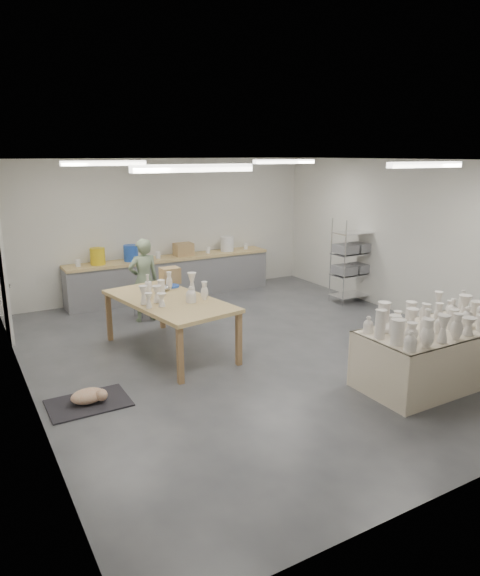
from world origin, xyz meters
TOP-DOWN VIEW (x-y plane):
  - room at (-0.11, 0.08)m, footprint 8.00×8.02m
  - back_counter at (-0.01, 3.68)m, footprint 4.60×0.60m
  - wire_shelf at (3.20, 1.40)m, footprint 0.88×0.48m
  - drying_table at (1.44, -2.27)m, footprint 2.23×1.06m
  - work_table at (-1.26, 0.71)m, footprint 1.54×2.51m
  - rug at (-2.90, -0.53)m, footprint 1.00×0.70m
  - cat at (-2.88, -0.54)m, footprint 0.45×0.34m
  - potter at (-1.10, 2.35)m, footprint 0.58×0.38m
  - red_stool at (-1.10, 2.62)m, footprint 0.39×0.39m

SIDE VIEW (x-z plane):
  - rug at x=-2.90m, z-range 0.00..0.02m
  - cat at x=-2.88m, z-range 0.02..0.21m
  - red_stool at x=-1.10m, z-range 0.11..0.39m
  - drying_table at x=1.44m, z-range -0.13..1.03m
  - back_counter at x=-0.01m, z-range -0.13..1.11m
  - potter at x=-1.10m, z-range 0.00..1.58m
  - work_table at x=-1.26m, z-range 0.25..1.48m
  - wire_shelf at x=3.20m, z-range 0.02..1.82m
  - room at x=-0.11m, z-range 0.56..3.56m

